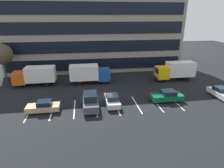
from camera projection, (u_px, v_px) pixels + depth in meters
The scene contains 12 objects.
ground_plane at pixel (104, 97), 28.40m from camera, with size 120.00×120.00×0.00m, color black.
office_building at pixel (94, 27), 42.05m from camera, with size 37.01×10.63×18.00m.
lot_markings at pixel (106, 107), 25.56m from camera, with size 19.74×5.40×0.01m.
box_truck_orange at pixel (35, 75), 32.75m from camera, with size 7.08×2.34×3.28m.
box_truck_blue at pixel (89, 73), 33.84m from camera, with size 7.17×2.37×3.32m.
box_truck_yellow at pixel (175, 70), 35.54m from camera, with size 7.30×2.42×3.39m.
sedan_tan at pixel (43, 107), 24.03m from camera, with size 4.06×1.70×1.46m.
sedan_forest at pixel (167, 96), 27.03m from camera, with size 4.43×1.85×1.59m.
suv_charcoal at pixel (90, 101), 24.82m from camera, with size 1.90×4.49×2.03m.
sedan_white at pixel (221, 93), 28.29m from camera, with size 1.81×4.32×1.55m.
sedan_silver at pixel (112, 100), 25.85m from camera, with size 1.74×4.16×1.49m.
bare_tree at pixel (2, 54), 33.83m from camera, with size 3.66×3.66×6.86m.
Camera 1 is at (-2.64, -25.93, 11.52)m, focal length 30.63 mm.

